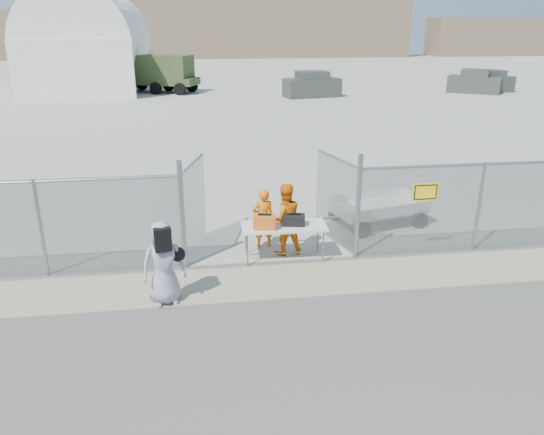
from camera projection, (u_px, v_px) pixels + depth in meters
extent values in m
plane|color=#3F3E3E|center=(286.00, 304.00, 10.51)|extent=(160.00, 160.00, 0.00)
cube|color=#A1A391|center=(211.00, 82.00, 49.51)|extent=(160.00, 80.00, 0.01)
cube|color=tan|center=(279.00, 281.00, 11.44)|extent=(44.00, 1.60, 0.01)
cube|color=orange|center=(265.00, 222.00, 12.03)|extent=(0.56, 0.43, 0.32)
cube|color=black|center=(294.00, 220.00, 12.24)|extent=(0.56, 0.39, 0.25)
imported|color=orange|center=(263.00, 218.00, 12.95)|extent=(0.58, 0.42, 1.49)
imported|color=orange|center=(285.00, 219.00, 12.53)|extent=(0.93, 0.77, 1.75)
imported|color=#94959C|center=(163.00, 263.00, 10.30)|extent=(0.93, 0.70, 1.71)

